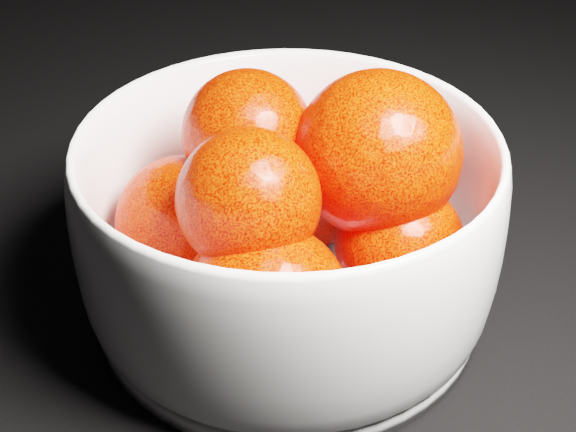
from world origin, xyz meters
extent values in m
cylinder|color=white|center=(0.25, -0.08, 0.01)|extent=(0.24, 0.24, 0.01)
sphere|color=#F71C04|center=(0.27, -0.02, 0.06)|extent=(0.09, 0.09, 0.09)
sphere|color=#F71C04|center=(0.19, -0.06, 0.06)|extent=(0.08, 0.08, 0.08)
sphere|color=#F71C04|center=(0.23, -0.14, 0.06)|extent=(0.09, 0.09, 0.09)
sphere|color=#F71C04|center=(0.31, -0.10, 0.06)|extent=(0.08, 0.08, 0.08)
sphere|color=#F71C04|center=(0.23, -0.04, 0.11)|extent=(0.08, 0.08, 0.08)
sphere|color=#F71C04|center=(0.22, -0.11, 0.11)|extent=(0.08, 0.08, 0.08)
sphere|color=#F71C04|center=(0.30, -0.08, 0.11)|extent=(0.10, 0.10, 0.10)
camera|label=1|loc=(0.19, -0.46, 0.35)|focal=50.00mm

